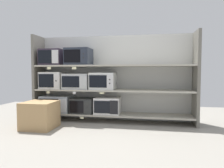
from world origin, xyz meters
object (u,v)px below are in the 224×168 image
at_px(microwave_0, 57,104).
at_px(microwave_7, 79,57).
at_px(microwave_4, 77,81).
at_px(microwave_5, 103,81).
at_px(shipping_carton, 40,115).
at_px(microwave_6, 53,57).
at_px(microwave_2, 108,105).
at_px(microwave_3, 53,80).
at_px(microwave_1, 83,105).

relative_size(microwave_0, microwave_7, 1.26).
bearing_deg(microwave_4, microwave_5, -0.01).
xyz_separation_m(microwave_0, microwave_4, (0.42, 0.00, 0.44)).
bearing_deg(microwave_7, shipping_carton, -125.75).
bearing_deg(shipping_carton, microwave_6, 96.94).
bearing_deg(microwave_2, microwave_5, -180.00).
bearing_deg(microwave_3, microwave_4, 0.04).
distance_m(microwave_3, microwave_5, 0.99).
bearing_deg(microwave_2, microwave_6, -179.99).
bearing_deg(microwave_2, microwave_1, -179.97).
height_order(microwave_5, microwave_7, microwave_7).
xyz_separation_m(microwave_0, shipping_carton, (0.00, -0.63, -0.09)).
bearing_deg(microwave_3, microwave_7, 0.02).
height_order(microwave_1, microwave_5, microwave_5).
distance_m(microwave_5, microwave_6, 1.09).
bearing_deg(shipping_carton, microwave_7, 54.25).
distance_m(microwave_1, microwave_4, 0.47).
xyz_separation_m(microwave_2, shipping_carton, (-1.01, -0.63, -0.08)).
relative_size(microwave_4, microwave_7, 1.08).
height_order(microwave_0, microwave_2, microwave_0).
bearing_deg(microwave_0, microwave_7, 0.00).
xyz_separation_m(microwave_3, shipping_carton, (0.07, -0.63, -0.55)).
height_order(microwave_4, microwave_5, microwave_5).
xyz_separation_m(microwave_2, microwave_5, (-0.09, -0.00, 0.46)).
relative_size(microwave_6, microwave_7, 0.92).
distance_m(microwave_0, microwave_3, 0.46).
xyz_separation_m(microwave_3, microwave_4, (0.49, 0.00, -0.02)).
bearing_deg(microwave_5, microwave_7, -179.99).
bearing_deg(microwave_1, microwave_6, 180.00).
xyz_separation_m(microwave_0, microwave_7, (0.46, 0.00, 0.90)).
xyz_separation_m(microwave_5, shipping_carton, (-0.92, -0.63, -0.54)).
height_order(microwave_1, microwave_6, microwave_6).
distance_m(microwave_5, shipping_carton, 1.24).
bearing_deg(microwave_4, microwave_0, -179.98).
relative_size(microwave_5, microwave_6, 1.07).
relative_size(microwave_3, shipping_carton, 0.86).
height_order(microwave_3, microwave_6, microwave_6).
relative_size(microwave_0, microwave_4, 1.17).
relative_size(microwave_0, microwave_1, 1.33).
relative_size(microwave_2, microwave_5, 1.01).
distance_m(microwave_4, microwave_6, 0.68).
bearing_deg(microwave_7, microwave_3, -179.98).
height_order(microwave_1, microwave_4, microwave_4).
bearing_deg(microwave_6, shipping_carton, -83.06).
bearing_deg(microwave_5, shipping_carton, -145.49).
xyz_separation_m(microwave_0, microwave_3, (-0.07, -0.00, 0.46)).
bearing_deg(microwave_7, microwave_2, 0.01).
xyz_separation_m(microwave_7, shipping_carton, (-0.46, -0.63, -0.99)).
relative_size(microwave_5, microwave_7, 0.99).
bearing_deg(microwave_3, microwave_5, 0.01).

